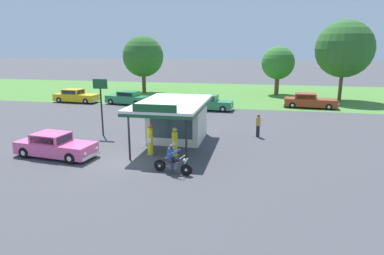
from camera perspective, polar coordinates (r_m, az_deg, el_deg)
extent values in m
plane|color=#424247|center=(20.19, -11.38, -5.56)|extent=(300.00, 300.00, 0.00)
cube|color=#477A33|center=(48.56, 2.37, 5.91)|extent=(120.00, 24.00, 0.01)
cube|color=silver|center=(23.96, -2.44, 1.27)|extent=(3.61, 3.71, 2.83)
cube|color=#384C56|center=(22.22, -3.57, 0.41)|extent=(2.89, 0.05, 1.81)
cube|color=silver|center=(22.16, -3.47, 4.16)|extent=(4.31, 7.40, 0.16)
cube|color=#195128|center=(22.19, -3.47, 3.71)|extent=(4.31, 7.40, 0.18)
cube|color=#195128|center=(18.64, -6.38, 3.23)|extent=(2.53, 0.08, 0.44)
cylinder|color=black|center=(18.96, -0.97, -2.08)|extent=(0.12, 0.12, 2.83)
cylinder|color=black|center=(19.95, -10.60, -1.51)|extent=(0.12, 0.12, 2.83)
cube|color=slate|center=(20.94, -7.00, -4.54)|extent=(0.44, 0.44, 0.10)
cylinder|color=yellow|center=(20.69, -7.07, -2.26)|extent=(0.34, 0.34, 1.63)
cube|color=white|center=(20.50, -7.24, -2.18)|extent=(0.22, 0.02, 0.28)
sphere|color=orange|center=(20.45, -7.15, 0.31)|extent=(0.26, 0.26, 0.26)
cube|color=slate|center=(20.52, -2.91, -4.84)|extent=(0.44, 0.44, 0.10)
cylinder|color=yellow|center=(20.28, -2.94, -2.74)|extent=(0.34, 0.34, 1.46)
cube|color=white|center=(20.10, -3.07, -2.68)|extent=(0.22, 0.02, 0.28)
sphere|color=#EACC4C|center=(20.06, -2.97, -0.35)|extent=(0.26, 0.26, 0.26)
cylinder|color=black|center=(17.56, -0.95, -7.14)|extent=(0.65, 0.24, 0.64)
cylinder|color=silver|center=(17.56, -0.95, -7.14)|extent=(0.18, 0.15, 0.16)
cylinder|color=black|center=(18.23, -5.46, -6.40)|extent=(0.65, 0.24, 0.64)
cylinder|color=silver|center=(18.23, -5.46, -6.40)|extent=(0.18, 0.15, 0.16)
ellipsoid|color=black|center=(17.68, -2.98, -5.42)|extent=(0.60, 0.36, 0.24)
cube|color=#59595E|center=(17.83, -3.11, -6.49)|extent=(0.48, 0.33, 0.36)
cube|color=black|center=(17.86, -3.98, -5.45)|extent=(0.52, 0.36, 0.10)
cylinder|color=silver|center=(17.50, -1.25, -6.24)|extent=(0.38, 0.15, 0.71)
cylinder|color=silver|center=(17.42, -1.61, -5.01)|extent=(0.19, 0.69, 0.04)
sphere|color=silver|center=(17.43, -1.31, -5.55)|extent=(0.16, 0.16, 0.16)
cube|color=black|center=(18.17, -5.33, -6.07)|extent=(0.47, 0.27, 0.12)
cylinder|color=silver|center=(18.16, -4.03, -6.58)|extent=(0.71, 0.23, 0.18)
cube|color=#2D3351|center=(17.80, -3.79, -5.29)|extent=(0.46, 0.42, 0.14)
cylinder|color=#2D3351|center=(17.99, -2.96, -6.44)|extent=(0.17, 0.25, 0.56)
cylinder|color=#2D3351|center=(17.72, -3.43, -6.76)|extent=(0.17, 0.25, 0.56)
cylinder|color=#2D4C8C|center=(17.69, -3.69, -4.35)|extent=(0.47, 0.40, 0.60)
sphere|color=brown|center=(17.55, -3.53, -3.21)|extent=(0.22, 0.22, 0.22)
cylinder|color=#2D4C8C|center=(17.73, -2.70, -4.01)|extent=(0.54, 0.20, 0.31)
cylinder|color=#2D4C8C|center=(17.39, -3.29, -4.38)|extent=(0.54, 0.20, 0.31)
cube|color=#E55993|center=(21.99, -22.01, -3.20)|extent=(5.02, 2.36, 0.75)
cube|color=#E55993|center=(22.02, -22.74, -1.53)|extent=(2.15, 1.80, 0.52)
cube|color=#283847|center=(21.40, -20.79, -1.77)|extent=(0.21, 1.39, 0.42)
cube|color=#283847|center=(22.58, -21.47, -1.05)|extent=(1.67, 0.23, 0.40)
cube|color=#283847|center=(21.47, -24.08, -2.03)|extent=(1.67, 0.23, 0.40)
cube|color=silver|center=(20.60, -16.72, -4.61)|extent=(0.33, 1.70, 0.18)
cube|color=silver|center=(23.69, -26.49, -3.12)|extent=(0.33, 1.70, 0.18)
sphere|color=white|center=(20.95, -15.86, -3.41)|extent=(0.18, 0.18, 0.18)
sphere|color=white|center=(20.07, -17.68, -4.29)|extent=(0.18, 0.18, 0.18)
cylinder|color=black|center=(21.69, -17.21, -3.65)|extent=(0.68, 0.28, 0.66)
cylinder|color=silver|center=(21.69, -17.21, -3.65)|extent=(0.32, 0.25, 0.30)
cylinder|color=black|center=(20.43, -19.92, -4.93)|extent=(0.68, 0.28, 0.66)
cylinder|color=silver|center=(20.43, -19.92, -4.93)|extent=(0.32, 0.25, 0.30)
cylinder|color=black|center=(23.71, -23.71, -2.74)|extent=(0.68, 0.28, 0.66)
cylinder|color=silver|center=(23.71, -23.71, -2.74)|extent=(0.32, 0.25, 0.30)
cylinder|color=black|center=(22.56, -26.52, -3.83)|extent=(0.68, 0.28, 0.66)
cylinder|color=silver|center=(22.56, -26.52, -3.83)|extent=(0.32, 0.25, 0.30)
cube|color=#2D844C|center=(35.32, 2.87, 3.93)|extent=(4.98, 2.21, 0.81)
cube|color=#2D844C|center=(35.25, 2.58, 5.07)|extent=(2.21, 1.79, 0.59)
cube|color=#283847|center=(35.04, 4.23, 4.99)|extent=(0.14, 1.46, 0.47)
cube|color=#283847|center=(36.03, 2.87, 5.25)|extent=(1.78, 0.15, 0.45)
cube|color=#283847|center=(34.47, 2.28, 4.87)|extent=(1.78, 0.15, 0.45)
cube|color=silver|center=(34.92, 6.80, 3.26)|extent=(0.24, 1.78, 0.18)
cube|color=silver|center=(35.98, -0.97, 3.66)|extent=(0.24, 1.78, 0.18)
sphere|color=white|center=(35.45, 6.99, 3.95)|extent=(0.18, 0.18, 0.18)
sphere|color=white|center=(34.28, 6.68, 3.62)|extent=(0.18, 0.18, 0.18)
cylinder|color=black|center=(35.90, 5.75, 3.62)|extent=(0.67, 0.25, 0.66)
cylinder|color=silver|center=(35.90, 5.75, 3.62)|extent=(0.31, 0.24, 0.30)
cylinder|color=black|center=(34.20, 5.24, 3.13)|extent=(0.67, 0.25, 0.66)
cylinder|color=silver|center=(34.20, 5.24, 3.13)|extent=(0.31, 0.24, 0.30)
cylinder|color=black|center=(36.59, 0.63, 3.88)|extent=(0.67, 0.25, 0.66)
cylinder|color=silver|center=(36.59, 0.63, 3.88)|extent=(0.31, 0.24, 0.30)
cylinder|color=black|center=(34.92, -0.11, 3.41)|extent=(0.67, 0.25, 0.66)
cylinder|color=silver|center=(34.92, -0.11, 3.41)|extent=(0.31, 0.24, 0.30)
cube|color=#993819|center=(38.73, 19.36, 4.04)|extent=(5.54, 2.34, 0.81)
cube|color=#993819|center=(38.60, 18.64, 5.09)|extent=(2.32, 1.83, 0.55)
cube|color=#283847|center=(38.66, 20.23, 4.97)|extent=(0.17, 1.45, 0.44)
cube|color=#283847|center=(39.40, 18.61, 5.25)|extent=(1.85, 0.19, 0.42)
cube|color=#283847|center=(37.81, 18.68, 4.92)|extent=(1.85, 0.19, 0.42)
cube|color=silver|center=(39.01, 23.33, 3.33)|extent=(0.28, 1.78, 0.18)
cube|color=silver|center=(38.73, 15.30, 3.89)|extent=(0.28, 1.78, 0.18)
sphere|color=white|center=(39.55, 23.30, 3.94)|extent=(0.18, 0.18, 0.18)
sphere|color=white|center=(38.37, 23.49, 3.65)|extent=(0.18, 0.18, 0.18)
cylinder|color=black|center=(39.76, 21.93, 3.68)|extent=(0.68, 0.26, 0.66)
cylinder|color=silver|center=(39.76, 21.93, 3.68)|extent=(0.32, 0.25, 0.30)
cylinder|color=black|center=(38.05, 22.15, 3.25)|extent=(0.68, 0.26, 0.66)
cylinder|color=silver|center=(38.05, 22.15, 3.25)|extent=(0.32, 0.25, 0.30)
cylinder|color=black|center=(39.58, 16.63, 4.05)|extent=(0.68, 0.26, 0.66)
cylinder|color=silver|center=(39.58, 16.63, 4.05)|extent=(0.32, 0.25, 0.30)
cylinder|color=black|center=(37.85, 16.61, 3.64)|extent=(0.68, 0.26, 0.66)
cylinder|color=silver|center=(37.85, 16.61, 3.64)|extent=(0.32, 0.25, 0.30)
cube|color=#2D844C|center=(39.46, -10.88, 4.73)|extent=(5.12, 2.64, 0.81)
cube|color=#2D844C|center=(39.28, -10.72, 5.67)|extent=(2.46, 1.96, 0.51)
cube|color=#283847|center=(39.86, -12.05, 5.72)|extent=(0.28, 1.40, 0.41)
cube|color=#283847|center=(38.62, -11.33, 5.51)|extent=(1.86, 0.36, 0.39)
cube|color=#283847|center=(39.94, -10.12, 5.82)|extent=(1.86, 0.36, 0.39)
cube|color=silver|center=(40.86, -13.81, 4.48)|extent=(0.42, 1.72, 0.18)
cube|color=silver|center=(38.25, -7.72, 4.14)|extent=(0.42, 1.72, 0.18)
sphere|color=white|center=(40.35, -14.32, 4.80)|extent=(0.18, 0.18, 0.18)
sphere|color=white|center=(41.29, -13.38, 5.05)|extent=(0.18, 0.18, 0.18)
cylinder|color=black|center=(39.71, -13.55, 4.28)|extent=(0.68, 0.31, 0.66)
cylinder|color=silver|center=(39.71, -13.55, 4.28)|extent=(0.33, 0.27, 0.30)
cylinder|color=black|center=(41.10, -12.20, 4.65)|extent=(0.68, 0.31, 0.66)
cylinder|color=silver|center=(41.10, -12.20, 4.65)|extent=(0.33, 0.27, 0.30)
cylinder|color=black|center=(37.92, -9.41, 4.04)|extent=(0.68, 0.31, 0.66)
cylinder|color=silver|center=(37.92, -9.41, 4.04)|extent=(0.33, 0.27, 0.30)
cylinder|color=black|center=(39.37, -8.15, 4.44)|extent=(0.68, 0.31, 0.66)
cylinder|color=silver|center=(39.37, -8.15, 4.44)|extent=(0.33, 0.27, 0.30)
cube|color=gold|center=(42.47, -18.93, 4.86)|extent=(5.36, 2.33, 0.81)
cube|color=gold|center=(42.63, -19.49, 5.77)|extent=(2.27, 1.86, 0.56)
cube|color=#283847|center=(42.03, -18.30, 5.76)|extent=(0.15, 1.51, 0.44)
cube|color=#283847|center=(43.31, -18.86, 5.93)|extent=(1.82, 0.17, 0.42)
cube|color=#283847|center=(41.96, -20.14, 5.60)|extent=(1.82, 0.17, 0.42)
cube|color=silver|center=(41.07, -15.84, 4.40)|extent=(0.26, 1.84, 0.18)
cube|color=silver|center=(44.06, -21.75, 4.54)|extent=(0.26, 1.84, 0.18)
sphere|color=white|center=(41.54, -15.42, 4.98)|extent=(0.18, 0.18, 0.18)
sphere|color=white|center=(40.50, -16.32, 4.71)|extent=(0.18, 0.18, 0.18)
cylinder|color=black|center=(42.28, -16.21, 4.67)|extent=(0.67, 0.25, 0.66)
cylinder|color=silver|center=(42.28, -16.21, 4.67)|extent=(0.31, 0.24, 0.30)
cylinder|color=black|center=(40.78, -17.55, 4.26)|extent=(0.67, 0.25, 0.66)
cylinder|color=silver|center=(40.78, -17.55, 4.26)|extent=(0.31, 0.24, 0.30)
cylinder|color=black|center=(44.26, -20.15, 4.76)|extent=(0.67, 0.25, 0.66)
cylinder|color=silver|center=(44.26, -20.15, 4.76)|extent=(0.31, 0.24, 0.30)
cylinder|color=black|center=(42.82, -21.55, 4.36)|extent=(0.67, 0.25, 0.66)
cylinder|color=silver|center=(42.82, -21.55, 4.36)|extent=(0.31, 0.24, 0.30)
cylinder|color=black|center=(25.26, 11.07, -0.62)|extent=(0.26, 0.26, 0.86)
cylinder|color=gold|center=(25.09, 11.15, 1.02)|extent=(0.34, 0.34, 0.61)
sphere|color=brown|center=(25.01, 11.19, 1.96)|extent=(0.23, 0.23, 0.23)
cylinder|color=brown|center=(47.85, 14.14, 6.99)|extent=(0.58, 0.58, 2.65)
sphere|color=#33702D|center=(47.62, 14.35, 10.55)|extent=(4.40, 4.40, 4.40)
sphere|color=#33702D|center=(48.46, 14.42, 10.07)|extent=(3.03, 3.03, 3.03)
cylinder|color=brown|center=(44.82, 23.82, 6.48)|extent=(0.42, 0.42, 3.67)
sphere|color=#2D6028|center=(44.57, 24.36, 12.01)|extent=(6.70, 6.70, 6.70)
cylinder|color=brown|center=(48.75, -8.13, 7.57)|extent=(0.54, 0.54, 2.97)
sphere|color=#2D6028|center=(48.51, -8.28, 11.81)|extent=(5.66, 5.66, 5.66)
sphere|color=#2D6028|center=(49.37, -8.90, 11.17)|extent=(3.55, 3.55, 3.55)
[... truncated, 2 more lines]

